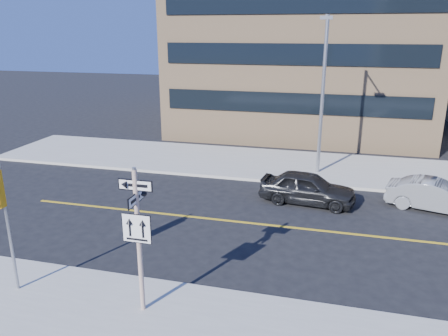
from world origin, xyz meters
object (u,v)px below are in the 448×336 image
(sign_pole, at_px, (138,233))
(parked_car_a, at_px, (308,188))
(parked_car_b, at_px, (436,196))
(streetlight_a, at_px, (323,86))

(sign_pole, xyz_separation_m, parked_car_a, (3.75, 9.28, -1.72))
(sign_pole, bearing_deg, parked_car_b, 47.02)
(sign_pole, height_order, streetlight_a, streetlight_a)
(parked_car_a, bearing_deg, parked_car_b, -77.74)
(parked_car_a, relative_size, streetlight_a, 0.53)
(parked_car_b, bearing_deg, sign_pole, 152.63)
(sign_pole, distance_m, parked_car_b, 13.52)
(sign_pole, bearing_deg, streetlight_a, 73.23)
(parked_car_a, xyz_separation_m, parked_car_b, (5.39, 0.53, -0.06))
(parked_car_b, relative_size, streetlight_a, 0.50)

